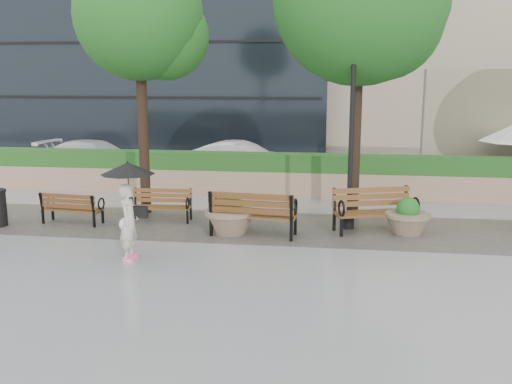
# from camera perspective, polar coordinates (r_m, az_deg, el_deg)

# --- Properties ---
(ground) EXTENTS (100.00, 100.00, 0.00)m
(ground) POSITION_cam_1_polar(r_m,az_deg,el_deg) (11.65, 0.33, -7.42)
(ground) COLOR gray
(ground) RESTS_ON ground
(cobble_strip) EXTENTS (28.00, 3.20, 0.01)m
(cobble_strip) POSITION_cam_1_polar(r_m,az_deg,el_deg) (14.50, 1.92, -3.56)
(cobble_strip) COLOR #383330
(cobble_strip) RESTS_ON ground
(hedge_wall) EXTENTS (24.00, 0.80, 1.35)m
(hedge_wall) POSITION_cam_1_polar(r_m,az_deg,el_deg) (18.25, 3.27, 1.70)
(hedge_wall) COLOR tan
(hedge_wall) RESTS_ON ground
(asphalt_street) EXTENTS (40.00, 7.00, 0.00)m
(asphalt_street) POSITION_cam_1_polar(r_m,az_deg,el_deg) (22.29, 4.11, 1.78)
(asphalt_street) COLOR black
(asphalt_street) RESTS_ON ground
(bench_0) EXTENTS (1.61, 0.78, 0.83)m
(bench_0) POSITION_cam_1_polar(r_m,az_deg,el_deg) (15.54, -17.87, -2.17)
(bench_0) COLOR brown
(bench_0) RESTS_ON ground
(bench_1) EXTENTS (1.61, 0.71, 0.84)m
(bench_1) POSITION_cam_1_polar(r_m,az_deg,el_deg) (15.25, -9.45, -2.00)
(bench_1) COLOR brown
(bench_1) RESTS_ON ground
(bench_2) EXTENTS (2.12, 1.01, 1.10)m
(bench_2) POSITION_cam_1_polar(r_m,az_deg,el_deg) (13.69, -0.27, -3.08)
(bench_2) COLOR brown
(bench_2) RESTS_ON ground
(bench_3) EXTENTS (2.12, 1.38, 1.07)m
(bench_3) POSITION_cam_1_polar(r_m,az_deg,el_deg) (14.32, 11.77, -2.70)
(bench_3) COLOR brown
(bench_3) RESTS_ON ground
(planter_left) EXTENTS (1.22, 1.22, 1.02)m
(planter_left) POSITION_cam_1_polar(r_m,az_deg,el_deg) (13.87, -2.64, -2.58)
(planter_left) COLOR #7F6B56
(planter_left) RESTS_ON ground
(planter_right) EXTENTS (1.08, 1.08, 0.91)m
(planter_right) POSITION_cam_1_polar(r_m,az_deg,el_deg) (14.32, 14.90, -2.70)
(planter_right) COLOR #7F6B56
(planter_right) RESTS_ON ground
(lamppost) EXTENTS (0.28, 0.28, 4.44)m
(lamppost) POSITION_cam_1_polar(r_m,az_deg,el_deg) (14.20, 9.46, 4.04)
(lamppost) COLOR black
(lamppost) RESTS_ON ground
(tree_0) EXTENTS (3.49, 3.40, 7.04)m
(tree_0) POSITION_cam_1_polar(r_m,az_deg,el_deg) (16.00, -11.01, 16.40)
(tree_0) COLOR black
(tree_0) RESTS_ON ground
(tree_1) EXTENTS (4.54, 4.54, 8.03)m
(tree_1) POSITION_cam_1_polar(r_m,az_deg,el_deg) (15.67, 10.97, 18.08)
(tree_1) COLOR black
(tree_1) RESTS_ON ground
(car_left) EXTENTS (4.79, 2.46, 1.33)m
(car_left) POSITION_cam_1_polar(r_m,az_deg,el_deg) (22.84, -15.70, 3.29)
(car_left) COLOR silver
(car_left) RESTS_ON ground
(car_right) EXTENTS (4.29, 2.07, 1.36)m
(car_right) POSITION_cam_1_polar(r_m,az_deg,el_deg) (21.35, -1.53, 3.20)
(car_right) COLOR silver
(car_right) RESTS_ON ground
(pedestrian) EXTENTS (1.11, 1.11, 2.04)m
(pedestrian) POSITION_cam_1_polar(r_m,az_deg,el_deg) (12.05, -12.62, -0.90)
(pedestrian) COLOR beige
(pedestrian) RESTS_ON ground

